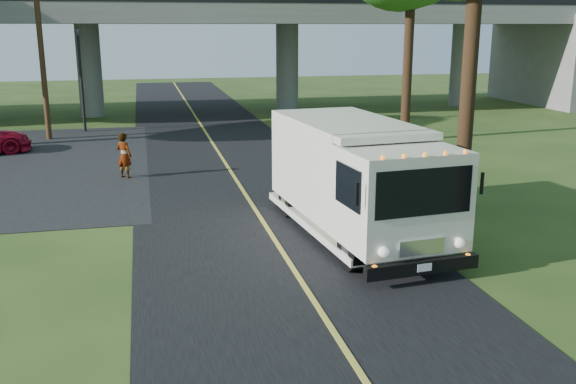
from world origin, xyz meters
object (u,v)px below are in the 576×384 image
object	(u,v)px
traffic_signal	(80,69)
pedestrian	(124,156)
step_van	(356,176)
utility_pole	(40,41)

from	to	relation	value
traffic_signal	pedestrian	size ratio (longest dim) A/B	3.19
traffic_signal	pedestrian	distance (m)	11.59
step_van	pedestrian	xyz separation A→B (m)	(-5.90, 8.05, -0.78)
step_van	pedestrian	size ratio (longest dim) A/B	4.42
utility_pole	step_van	bearing A→B (deg)	-60.80
traffic_signal	utility_pole	bearing A→B (deg)	-126.87
traffic_signal	step_van	xyz separation A→B (m)	(8.10, -19.17, -1.61)
utility_pole	pedestrian	world-z (taller)	utility_pole
traffic_signal	step_van	bearing A→B (deg)	-67.10
utility_pole	traffic_signal	bearing A→B (deg)	53.13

